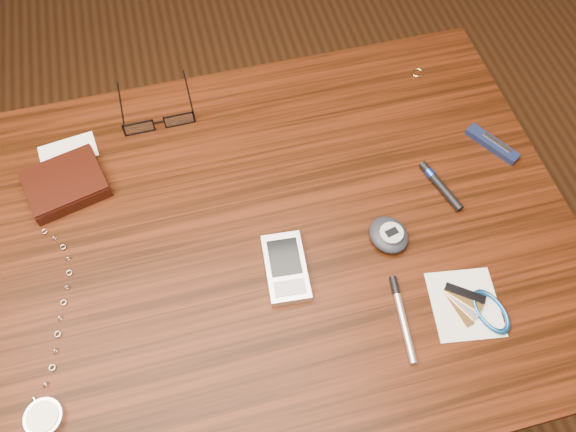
% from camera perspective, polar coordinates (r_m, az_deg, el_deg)
% --- Properties ---
extents(ground, '(3.80, 3.80, 0.00)m').
position_cam_1_polar(ground, '(1.55, -2.36, -15.43)').
color(ground, '#472814').
rests_on(ground, ground).
extents(desk, '(1.00, 0.70, 0.75)m').
position_cam_1_polar(desk, '(0.94, -3.77, -5.35)').
color(desk, '#341408').
rests_on(desk, ground).
extents(wallet_and_card, '(0.14, 0.17, 0.03)m').
position_cam_1_polar(wallet_and_card, '(0.95, -21.67, 3.16)').
color(wallet_and_card, black).
rests_on(wallet_and_card, desk).
extents(eyeglasses, '(0.12, 0.13, 0.03)m').
position_cam_1_polar(eyeglasses, '(0.99, -13.00, 9.39)').
color(eyeglasses, black).
rests_on(eyeglasses, desk).
extents(gold_ring, '(0.02, 0.02, 0.00)m').
position_cam_1_polar(gold_ring, '(1.08, 13.01, 14.00)').
color(gold_ring, '#CDBE62').
rests_on(gold_ring, desk).
extents(pocket_watch, '(0.07, 0.31, 0.02)m').
position_cam_1_polar(pocket_watch, '(0.82, -23.49, -17.67)').
color(pocket_watch, '#BABABF').
rests_on(pocket_watch, desk).
extents(pda_phone, '(0.07, 0.11, 0.02)m').
position_cam_1_polar(pda_phone, '(0.82, -0.22, -5.26)').
color(pda_phone, silver).
rests_on(pda_phone, desk).
extents(pedometer, '(0.07, 0.08, 0.03)m').
position_cam_1_polar(pedometer, '(0.85, 10.21, -1.88)').
color(pedometer, black).
rests_on(pedometer, desk).
extents(notepad_keys, '(0.12, 0.12, 0.01)m').
position_cam_1_polar(notepad_keys, '(0.84, 18.73, -8.79)').
color(notepad_keys, silver).
rests_on(notepad_keys, desk).
extents(pocket_knife, '(0.07, 0.09, 0.01)m').
position_cam_1_polar(pocket_knife, '(1.00, 20.04, 6.90)').
color(pocket_knife, '#101B35').
rests_on(pocket_knife, desk).
extents(silver_pen, '(0.03, 0.13, 0.01)m').
position_cam_1_polar(silver_pen, '(0.81, 11.41, -9.51)').
color(silver_pen, silver).
rests_on(silver_pen, desk).
extents(black_blue_pen, '(0.04, 0.10, 0.01)m').
position_cam_1_polar(black_blue_pen, '(0.92, 15.13, 3.11)').
color(black_blue_pen, black).
rests_on(black_blue_pen, desk).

